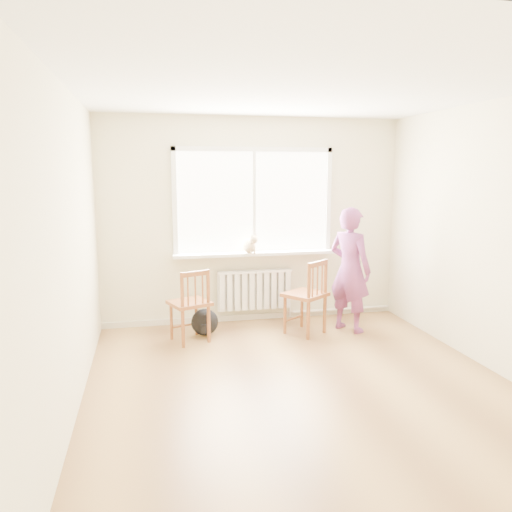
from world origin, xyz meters
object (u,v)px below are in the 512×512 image
cat (250,245)px  backpack (205,322)px  chair_left (191,306)px  person (350,270)px  chair_right (309,297)px

cat → backpack: 1.15m
chair_left → person: (1.99, 0.03, 0.34)m
chair_right → backpack: 1.32m
person → backpack: person is taller
cat → backpack: size_ratio=1.15×
person → cat: 1.31m
chair_right → cat: (-0.62, 0.57, 0.58)m
person → chair_left: bearing=56.9°
chair_left → chair_right: bearing=159.0°
chair_left → person: size_ratio=0.56×
cat → backpack: cat is taller
chair_right → cat: cat is taller
chair_left → cat: 1.16m
chair_right → person: person is taller
chair_left → cat: bearing=-166.2°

